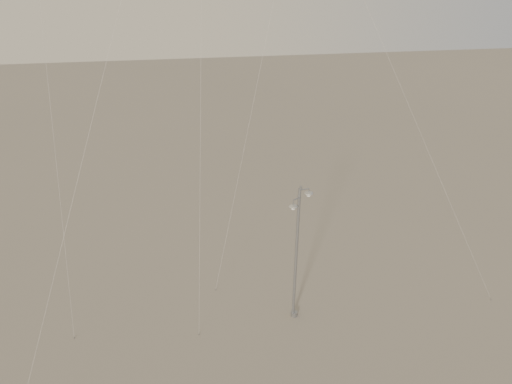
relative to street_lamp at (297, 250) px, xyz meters
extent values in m
plane|color=gray|center=(-2.93, -4.48, -4.84)|extent=(160.00, 160.00, 0.00)
cylinder|color=gray|center=(-0.03, 0.03, -4.69)|extent=(0.44, 0.44, 0.30)
cylinder|color=gray|center=(-0.03, 0.03, -0.37)|extent=(0.33, 0.18, 8.94)
cylinder|color=gray|center=(0.11, 0.03, 4.14)|extent=(0.14, 0.14, 0.18)
cylinder|color=gray|center=(0.36, 0.08, 3.99)|extent=(0.50, 0.18, 0.07)
cylinder|color=gray|center=(0.60, 0.13, 3.84)|extent=(0.06, 0.06, 0.30)
ellipsoid|color=#AEAEA9|center=(0.60, 0.13, 3.69)|extent=(0.52, 0.52, 0.18)
cylinder|color=gray|center=(-0.14, -0.14, 3.54)|extent=(0.54, 0.40, 0.07)
cylinder|color=gray|center=(-0.38, -0.31, 3.34)|extent=(0.06, 0.06, 0.40)
ellipsoid|color=#AEAEA9|center=(-0.38, -0.31, 3.14)|extent=(0.52, 0.52, 0.18)
cylinder|color=beige|center=(-13.15, 2.95, 13.57)|extent=(0.78, 6.25, 36.72)
cylinder|color=gray|center=(-13.54, -0.17, -4.79)|extent=(0.06, 0.06, 0.10)
cylinder|color=beige|center=(-5.30, 1.98, 8.05)|extent=(1.64, 5.90, 25.68)
cylinder|color=gray|center=(-6.11, -0.96, -4.79)|extent=(0.06, 0.06, 0.10)
cylinder|color=beige|center=(-0.35, 7.90, 12.48)|extent=(8.76, 8.81, 34.54)
cylinder|color=gray|center=(-4.72, 3.50, -4.79)|extent=(0.06, 0.06, 0.10)
cylinder|color=beige|center=(-11.67, -4.46, 6.01)|extent=(7.32, 9.07, 21.61)
cylinder|color=beige|center=(8.19, 1.92, 5.53)|extent=(10.00, 4.41, 20.66)
cylinder|color=gray|center=(13.19, -0.27, -4.79)|extent=(0.06, 0.06, 0.10)
camera|label=1|loc=(-6.72, -28.50, 17.86)|focal=40.00mm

